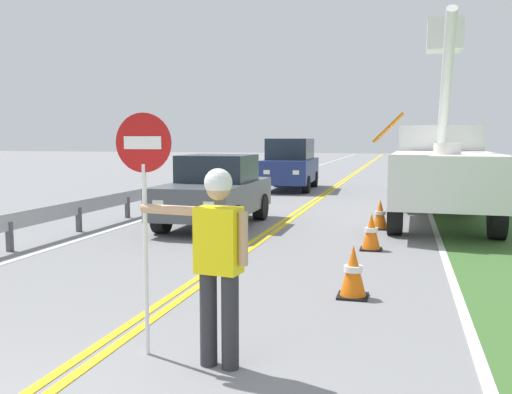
{
  "coord_description": "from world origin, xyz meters",
  "views": [
    {
      "loc": [
        2.86,
        -2.36,
        2.09
      ],
      "look_at": [
        0.68,
        5.81,
        1.2
      ],
      "focal_mm": 39.0,
      "sensor_mm": 36.0,
      "label": 1
    }
  ],
  "objects": [
    {
      "name": "flagger_worker",
      "position": [
        1.25,
        2.31,
        1.05
      ],
      "size": [
        1.08,
        0.3,
        1.83
      ],
      "color": "#2D2D33",
      "rests_on": "ground"
    },
    {
      "name": "edge_line_left",
      "position": [
        -3.6,
        20.0,
        0.01
      ],
      "size": [
        0.12,
        110.0,
        0.01
      ],
      "primitive_type": "cube",
      "color": "silver",
      "rests_on": "ground"
    },
    {
      "name": "edge_line_right",
      "position": [
        3.6,
        20.0,
        0.01
      ],
      "size": [
        0.12,
        110.0,
        0.01
      ],
      "primitive_type": "cube",
      "color": "silver",
      "rests_on": "ground"
    },
    {
      "name": "guardrail_left_shoulder",
      "position": [
        -4.2,
        14.31,
        0.52
      ],
      "size": [
        0.1,
        32.0,
        0.71
      ],
      "color": "#9EA0A3",
      "rests_on": "ground"
    },
    {
      "name": "stop_sign_paddle",
      "position": [
        0.49,
        2.41,
        1.71
      ],
      "size": [
        0.56,
        0.04,
        2.33
      ],
      "color": "silver",
      "rests_on": "ground"
    },
    {
      "name": "oncoming_suv_second",
      "position": [
        -1.65,
        20.11,
        1.06
      ],
      "size": [
        2.08,
        4.68,
        2.1
      ],
      "color": "navy",
      "rests_on": "ground"
    },
    {
      "name": "traffic_cone_tail",
      "position": [
        2.36,
        10.69,
        0.34
      ],
      "size": [
        0.4,
        0.4,
        0.7
      ],
      "color": "orange",
      "rests_on": "ground"
    },
    {
      "name": "oncoming_sedan_nearest",
      "position": [
        -1.5,
        10.22,
        0.83
      ],
      "size": [
        1.96,
        4.13,
        1.7
      ],
      "color": "#4C5156",
      "rests_on": "ground"
    },
    {
      "name": "traffic_cone_lead",
      "position": [
        2.25,
        4.9,
        0.34
      ],
      "size": [
        0.4,
        0.4,
        0.7
      ],
      "color": "orange",
      "rests_on": "ground"
    },
    {
      "name": "centerline_yellow_left",
      "position": [
        -0.09,
        20.0,
        0.01
      ],
      "size": [
        0.11,
        110.0,
        0.01
      ],
      "primitive_type": "cube",
      "color": "yellow",
      "rests_on": "ground"
    },
    {
      "name": "centerline_yellow_right",
      "position": [
        0.09,
        20.0,
        0.01
      ],
      "size": [
        0.11,
        110.0,
        0.01
      ],
      "primitive_type": "cube",
      "color": "yellow",
      "rests_on": "ground"
    },
    {
      "name": "traffic_cone_mid",
      "position": [
        2.3,
        8.17,
        0.34
      ],
      "size": [
        0.4,
        0.4,
        0.7
      ],
      "color": "orange",
      "rests_on": "ground"
    },
    {
      "name": "utility_bucket_truck",
      "position": [
        3.79,
        12.55,
        1.4
      ],
      "size": [
        2.79,
        6.85,
        5.18
      ],
      "color": "white",
      "rests_on": "ground"
    }
  ]
}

